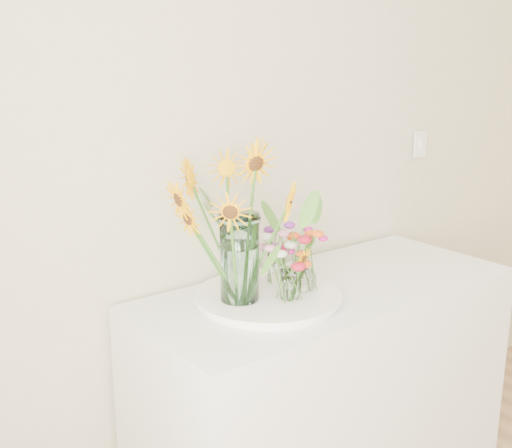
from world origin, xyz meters
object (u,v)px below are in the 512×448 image
at_px(mason_jar, 239,258).
at_px(tray, 268,298).
at_px(counter, 325,400).
at_px(small_vase_b, 302,271).
at_px(small_vase_a, 290,284).
at_px(small_vase_c, 276,268).

bearing_deg(mason_jar, tray, -7.53).
bearing_deg(counter, small_vase_b, -169.42).
xyz_separation_m(small_vase_a, small_vase_b, (0.09, 0.04, 0.02)).
distance_m(tray, small_vase_c, 0.14).
bearing_deg(small_vase_b, counter, 10.58).
distance_m(tray, mason_jar, 0.19).
bearing_deg(mason_jar, small_vase_c, 17.10).
height_order(counter, small_vase_a, small_vase_a).
height_order(counter, small_vase_b, small_vase_b).
relative_size(small_vase_a, small_vase_c, 1.00).
bearing_deg(counter, tray, 177.30).
height_order(tray, small_vase_b, small_vase_b).
relative_size(small_vase_a, small_vase_b, 0.76).
relative_size(counter, small_vase_c, 13.32).
relative_size(mason_jar, small_vase_b, 2.10).
bearing_deg(small_vase_c, small_vase_a, -113.90).
bearing_deg(mason_jar, small_vase_b, -14.01).
xyz_separation_m(tray, mason_jar, (-0.10, 0.01, 0.16)).
xyz_separation_m(small_vase_a, small_vase_c, (0.07, 0.15, 0.00)).
bearing_deg(counter, mason_jar, 175.92).
xyz_separation_m(tray, small_vase_b, (0.11, -0.04, 0.08)).
xyz_separation_m(counter, mason_jar, (-0.37, 0.03, 0.62)).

